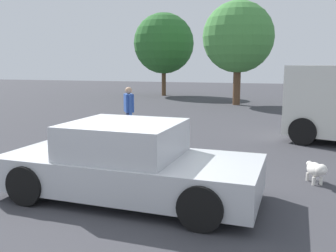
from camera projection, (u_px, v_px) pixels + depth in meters
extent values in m
plane|color=#38383D|center=(120.00, 201.00, 6.08)|extent=(80.00, 80.00, 0.00)
cube|color=#B7BABF|center=(131.00, 172.00, 6.18)|extent=(4.28, 1.86, 0.56)
cube|color=#B7BABF|center=(124.00, 139.00, 6.12)|extent=(1.81, 1.67, 0.56)
cube|color=slate|center=(173.00, 142.00, 5.85)|extent=(0.09, 1.51, 0.47)
cube|color=slate|center=(80.00, 136.00, 6.40)|extent=(0.09, 1.51, 0.47)
cylinder|color=black|center=(225.00, 173.00, 6.52)|extent=(0.64, 0.23, 0.64)
cylinder|color=black|center=(201.00, 208.00, 4.96)|extent=(0.64, 0.23, 0.64)
cylinder|color=black|center=(84.00, 160.00, 7.45)|extent=(0.64, 0.23, 0.64)
cylinder|color=black|center=(27.00, 185.00, 5.88)|extent=(0.64, 0.23, 0.64)
ellipsoid|color=white|center=(315.00, 169.00, 6.98)|extent=(0.39, 0.49, 0.26)
sphere|color=white|center=(321.00, 170.00, 6.70)|extent=(0.21, 0.21, 0.21)
sphere|color=white|center=(323.00, 171.00, 6.63)|extent=(0.09, 0.09, 0.09)
cylinder|color=white|center=(321.00, 181.00, 6.87)|extent=(0.06, 0.06, 0.15)
cylinder|color=white|center=(314.00, 181.00, 6.87)|extent=(0.06, 0.06, 0.15)
cylinder|color=white|center=(315.00, 177.00, 7.14)|extent=(0.06, 0.06, 0.15)
cylinder|color=white|center=(307.00, 177.00, 7.14)|extent=(0.06, 0.06, 0.15)
sphere|color=white|center=(309.00, 164.00, 7.22)|extent=(0.12, 0.12, 0.12)
cube|color=slate|center=(297.00, 84.00, 11.15)|extent=(0.59, 1.62, 0.78)
cylinder|color=black|center=(303.00, 131.00, 10.28)|extent=(0.80, 0.48, 0.76)
cylinder|color=black|center=(322.00, 123.00, 11.77)|extent=(0.80, 0.48, 0.76)
cylinder|color=navy|center=(129.00, 124.00, 11.50)|extent=(0.13, 0.13, 0.77)
cylinder|color=navy|center=(130.00, 125.00, 11.34)|extent=(0.13, 0.13, 0.77)
cube|color=#3359B2|center=(129.00, 103.00, 11.31)|extent=(0.43, 0.47, 0.55)
cylinder|color=#3359B2|center=(127.00, 104.00, 11.54)|extent=(0.09, 0.09, 0.65)
cylinder|color=#3359B2|center=(130.00, 105.00, 11.09)|extent=(0.09, 0.09, 0.65)
sphere|color=tan|center=(129.00, 90.00, 11.25)|extent=(0.21, 0.21, 0.21)
cylinder|color=brown|center=(237.00, 85.00, 20.41)|extent=(0.40, 0.40, 2.23)
sphere|color=#478C42|center=(238.00, 37.00, 19.99)|extent=(3.83, 3.83, 3.83)
cylinder|color=brown|center=(164.00, 81.00, 26.56)|extent=(0.30, 0.30, 2.09)
sphere|color=#2D6B2D|center=(164.00, 43.00, 26.13)|extent=(4.22, 4.22, 4.22)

